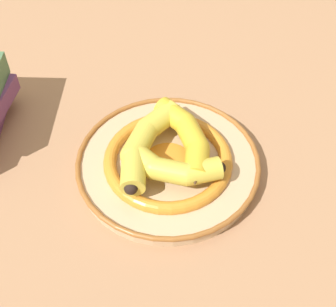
% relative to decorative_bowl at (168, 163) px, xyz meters
% --- Properties ---
extents(ground_plane, '(2.80, 2.80, 0.00)m').
position_rel_decorative_bowl_xyz_m(ground_plane, '(0.02, -0.01, -0.02)').
color(ground_plane, '#A87A56').
extents(decorative_bowl, '(0.30, 0.30, 0.03)m').
position_rel_decorative_bowl_xyz_m(decorative_bowl, '(0.00, 0.00, 0.00)').
color(decorative_bowl, tan).
rests_on(decorative_bowl, ground_plane).
extents(banana_a, '(0.17, 0.08, 0.04)m').
position_rel_decorative_bowl_xyz_m(banana_a, '(-0.02, 0.03, 0.04)').
color(banana_a, gold).
rests_on(banana_a, decorative_bowl).
extents(banana_b, '(0.15, 0.14, 0.04)m').
position_rel_decorative_bowl_xyz_m(banana_b, '(-0.02, -0.03, 0.04)').
color(banana_b, gold).
rests_on(banana_b, decorative_bowl).
extents(banana_c, '(0.08, 0.20, 0.04)m').
position_rel_decorative_bowl_xyz_m(banana_c, '(0.04, 0.01, 0.04)').
color(banana_c, gold).
rests_on(banana_c, decorative_bowl).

